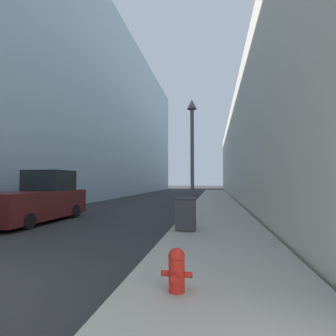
# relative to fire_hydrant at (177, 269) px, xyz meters

# --- Properties ---
(sidewalk_right) EXTENTS (3.44, 60.00, 0.13)m
(sidewalk_right) POSITION_rel_fire_hydrant_xyz_m (0.74, 16.90, -0.42)
(sidewalk_right) COLOR #ADA89E
(sidewalk_right) RESTS_ON ground
(building_left_glass) EXTENTS (12.00, 60.00, 20.67)m
(building_left_glass) POSITION_rel_fire_hydrant_xyz_m (-15.72, 24.90, 9.85)
(building_left_glass) COLOR #99B7C6
(building_left_glass) RESTS_ON ground
(building_right_stone) EXTENTS (12.00, 60.00, 10.28)m
(building_right_stone) POSITION_rel_fire_hydrant_xyz_m (8.57, 24.90, 4.66)
(building_right_stone) COLOR beige
(building_right_stone) RESTS_ON ground
(fire_hydrant) EXTENTS (0.50, 0.38, 0.68)m
(fire_hydrant) POSITION_rel_fire_hydrant_xyz_m (0.00, 0.00, 0.00)
(fire_hydrant) COLOR red
(fire_hydrant) RESTS_ON sidewalk_right
(trash_bin) EXTENTS (0.72, 0.59, 1.14)m
(trash_bin) POSITION_rel_fire_hydrant_xyz_m (-0.40, 5.11, 0.23)
(trash_bin) COLOR #3D3D42
(trash_bin) RESTS_ON sidewalk_right
(lamppost) EXTENTS (0.45, 0.45, 5.53)m
(lamppost) POSITION_rel_fire_hydrant_xyz_m (-0.39, 7.88, 2.96)
(lamppost) COLOR #4C4C51
(lamppost) RESTS_ON sidewalk_right
(pickup_truck) EXTENTS (2.15, 5.48, 2.39)m
(pickup_truck) POSITION_rel_fire_hydrant_xyz_m (-7.39, 6.75, 0.50)
(pickup_truck) COLOR #561919
(pickup_truck) RESTS_ON ground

